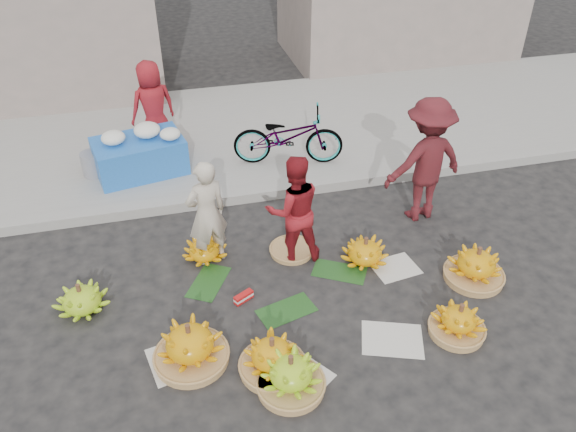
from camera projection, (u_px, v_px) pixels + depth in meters
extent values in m
plane|color=black|center=(291.00, 297.00, 6.57)|extent=(80.00, 80.00, 0.00)
cube|color=gray|center=(254.00, 194.00, 8.28)|extent=(40.00, 0.25, 0.15)
cube|color=gray|center=(231.00, 132.00, 9.95)|extent=(40.00, 4.00, 0.12)
cylinder|color=#A37744|center=(192.00, 357.00, 5.78)|extent=(0.76, 0.76, 0.09)
cylinder|color=#503020|center=(188.00, 329.00, 5.55)|extent=(0.05, 0.05, 0.12)
cylinder|color=#A37744|center=(291.00, 385.00, 5.50)|extent=(0.67, 0.67, 0.09)
cylinder|color=#503020|center=(291.00, 361.00, 5.29)|extent=(0.05, 0.05, 0.12)
cylinder|color=#A37744|center=(272.00, 367.00, 5.68)|extent=(0.67, 0.67, 0.09)
cylinder|color=#503020|center=(272.00, 343.00, 5.48)|extent=(0.05, 0.05, 0.12)
cylinder|color=#A37744|center=(456.00, 330.00, 6.09)|extent=(0.59, 0.59, 0.09)
cylinder|color=#503020|center=(461.00, 309.00, 5.91)|extent=(0.05, 0.05, 0.12)
cylinder|color=#A37744|center=(473.00, 276.00, 6.82)|extent=(0.71, 0.71, 0.09)
cylinder|color=#503020|center=(479.00, 252.00, 6.60)|extent=(0.05, 0.05, 0.12)
cylinder|color=#503020|center=(366.00, 242.00, 6.94)|extent=(0.05, 0.05, 0.12)
cylinder|color=#503020|center=(78.00, 289.00, 6.23)|extent=(0.05, 0.05, 0.12)
cylinder|color=#503020|center=(203.00, 241.00, 7.01)|extent=(0.05, 0.05, 0.12)
cylinder|color=#A37744|center=(292.00, 250.00, 7.25)|extent=(0.57, 0.57, 0.06)
cube|color=red|center=(244.00, 297.00, 6.50)|extent=(0.25, 0.18, 0.10)
imported|color=beige|center=(207.00, 214.00, 6.75)|extent=(0.59, 0.48, 1.41)
imported|color=maroon|center=(294.00, 210.00, 6.79)|extent=(0.71, 0.55, 1.44)
imported|color=maroon|center=(426.00, 161.00, 7.46)|extent=(1.21, 0.80, 1.76)
cube|color=blue|center=(140.00, 156.00, 8.56)|extent=(1.45, 1.07, 0.55)
ellipsoid|color=white|center=(113.00, 138.00, 8.24)|extent=(0.35, 0.35, 0.19)
ellipsoid|color=white|center=(147.00, 131.00, 8.41)|extent=(0.39, 0.39, 0.22)
ellipsoid|color=white|center=(170.00, 134.00, 8.36)|extent=(0.31, 0.31, 0.17)
cylinder|color=gray|center=(93.00, 164.00, 8.53)|extent=(0.33, 0.33, 0.37)
imported|color=maroon|center=(153.00, 107.00, 8.92)|extent=(0.84, 0.68, 1.48)
imported|color=gray|center=(288.00, 137.00, 8.71)|extent=(0.97, 1.80, 0.90)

